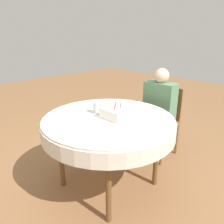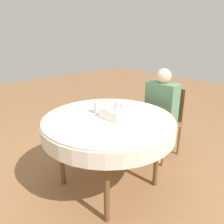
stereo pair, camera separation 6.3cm
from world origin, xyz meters
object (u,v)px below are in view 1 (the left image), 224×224
object	(u,v)px
person	(159,106)
drinking_glass	(97,108)
chair	(161,118)
birthday_cake	(117,113)

from	to	relation	value
person	drinking_glass	xyz separation A→B (m)	(-0.17, -0.88, 0.15)
chair	drinking_glass	distance (m)	1.04
birthday_cake	drinking_glass	world-z (taller)	birthday_cake
chair	drinking_glass	bearing A→B (deg)	-100.63
chair	birthday_cake	distance (m)	0.99
person	birthday_cake	world-z (taller)	person
chair	person	xyz separation A→B (m)	(0.00, -0.09, 0.20)
birthday_cake	drinking_glass	distance (m)	0.24
chair	birthday_cake	world-z (taller)	birthday_cake
drinking_glass	birthday_cake	bearing A→B (deg)	11.44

